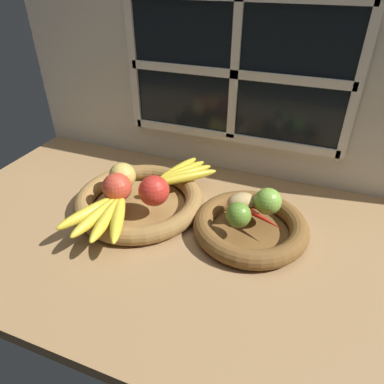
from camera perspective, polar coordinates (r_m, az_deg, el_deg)
ground_plane at (r=94.23cm, az=1.15°, el=-5.09°), size 140.00×90.00×3.00cm
back_wall at (r=106.33cm, az=7.16°, el=17.21°), size 140.00×4.60×55.00cm
fruit_bowl_left at (r=97.34cm, az=-8.58°, el=-1.39°), size 35.06×35.06×4.75cm
fruit_bowl_right at (r=88.44cm, az=9.49°, el=-5.56°), size 28.49×28.49×4.75cm
apple_red_right at (r=88.98cm, az=-6.22°, el=0.21°), size 7.94×7.94×7.94cm
apple_red_front at (r=92.10cm, az=-12.14°, el=0.74°), size 7.63×7.63×7.63cm
apple_golden_left at (r=97.10cm, az=-11.26°, el=2.59°), size 7.34×7.34×7.34cm
banana_bunch_front at (r=87.06cm, az=-14.12°, el=-3.55°), size 17.63×20.24×3.02cm
banana_bunch_back at (r=100.84cm, az=-1.81°, el=2.97°), size 15.79×19.58×2.66cm
potato_oblong at (r=88.18cm, az=8.00°, el=-1.59°), size 8.87×8.55×4.61cm
potato_back at (r=88.63cm, az=11.63°, el=-1.68°), size 7.56×6.63×4.92cm
lime_near at (r=82.49cm, az=7.57°, el=-3.73°), size 6.02×6.02×6.02cm
lime_far at (r=87.61cm, az=12.25°, el=-1.50°), size 6.72×6.72×6.72cm
chili_pepper at (r=86.00cm, az=11.03°, el=-3.98°), size 12.52×7.54×2.11cm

